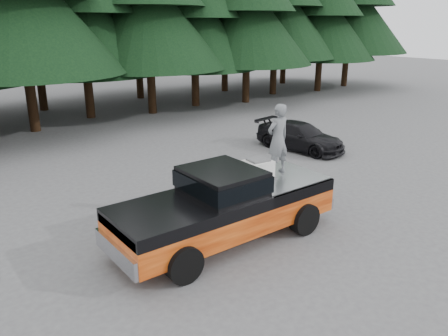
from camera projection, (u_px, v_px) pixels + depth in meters
ground at (223, 225)px, 11.92m from camera, size 120.00×120.00×0.00m
pickup_truck at (225, 216)px, 10.93m from camera, size 6.00×2.04×1.33m
truck_cab at (222, 181)px, 10.57m from camera, size 1.66×1.90×0.59m
air_compressor at (258, 170)px, 11.52m from camera, size 0.75×0.64×0.47m
man_on_bed at (278, 139)px, 11.75m from camera, size 0.70×0.46×1.91m
parked_car at (300, 136)px, 18.87m from camera, size 2.25×4.25×1.17m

